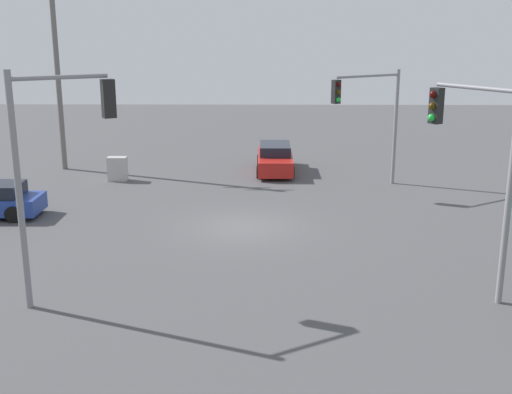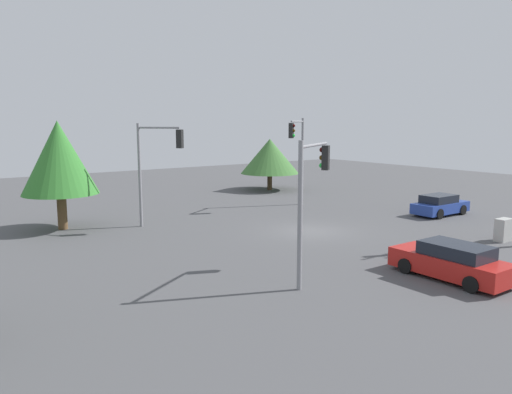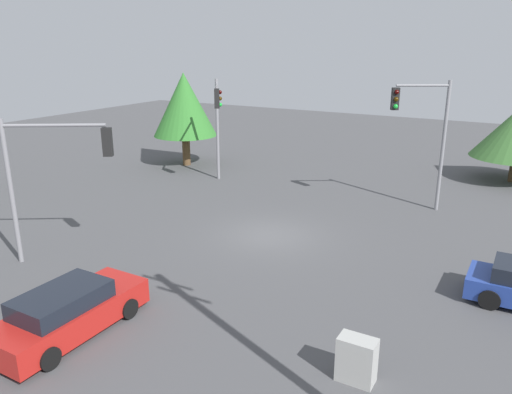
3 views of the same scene
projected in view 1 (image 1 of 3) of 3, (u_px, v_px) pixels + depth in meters
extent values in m
plane|color=#4C4C4F|center=(244.00, 227.00, 24.75)|extent=(80.00, 80.00, 0.00)
cube|color=red|center=(275.00, 162.00, 33.97)|extent=(1.79, 4.72, 0.78)
cube|color=black|center=(275.00, 149.00, 34.03)|extent=(1.58, 2.59, 0.52)
cylinder|color=black|center=(292.00, 172.00, 32.61)|extent=(0.22, 0.63, 0.63)
cylinder|color=black|center=(259.00, 172.00, 32.63)|extent=(0.22, 0.63, 0.63)
cylinder|color=black|center=(290.00, 161.00, 35.44)|extent=(0.22, 0.63, 0.63)
cylinder|color=black|center=(259.00, 160.00, 35.46)|extent=(0.22, 0.63, 0.63)
cylinder|color=black|center=(14.00, 214.00, 25.24)|extent=(0.67, 0.22, 0.67)
cylinder|color=black|center=(29.00, 203.00, 26.85)|extent=(0.67, 0.22, 0.67)
cylinder|color=gray|center=(395.00, 127.00, 30.92)|extent=(0.18, 0.18, 5.55)
cylinder|color=gray|center=(368.00, 76.00, 29.33)|extent=(3.20, 2.09, 0.12)
cube|color=black|center=(336.00, 92.00, 28.55)|extent=(0.44, 0.42, 1.05)
sphere|color=#360503|center=(339.00, 84.00, 28.32)|extent=(0.22, 0.22, 0.22)
sphere|color=#392605|center=(339.00, 92.00, 28.41)|extent=(0.22, 0.22, 0.22)
sphere|color=green|center=(338.00, 100.00, 28.49)|extent=(0.22, 0.22, 0.22)
cylinder|color=gray|center=(19.00, 194.00, 16.87)|extent=(0.18, 0.18, 6.46)
cylinder|color=gray|center=(59.00, 77.00, 16.72)|extent=(2.26, 1.41, 0.12)
cube|color=black|center=(108.00, 99.00, 17.50)|extent=(0.44, 0.41, 1.05)
sphere|color=#360503|center=(106.00, 86.00, 17.56)|extent=(0.22, 0.22, 0.22)
sphere|color=#392605|center=(106.00, 98.00, 17.64)|extent=(0.22, 0.22, 0.22)
sphere|color=green|center=(107.00, 110.00, 17.73)|extent=(0.22, 0.22, 0.22)
cylinder|color=gray|center=(509.00, 197.00, 17.19)|extent=(0.18, 0.18, 6.12)
cylinder|color=gray|center=(476.00, 88.00, 17.56)|extent=(1.63, 2.31, 0.12)
cube|color=black|center=(436.00, 106.00, 18.82)|extent=(0.42, 0.44, 1.05)
sphere|color=#360503|center=(433.00, 95.00, 18.64)|extent=(0.22, 0.22, 0.22)
sphere|color=#392605|center=(432.00, 106.00, 18.72)|extent=(0.22, 0.22, 0.22)
sphere|color=green|center=(431.00, 118.00, 18.81)|extent=(0.22, 0.22, 0.22)
cylinder|color=slate|center=(57.00, 66.00, 33.43)|extent=(0.28, 0.28, 11.02)
cube|color=#B2B2AD|center=(117.00, 169.00, 32.08)|extent=(0.94, 0.56, 1.20)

